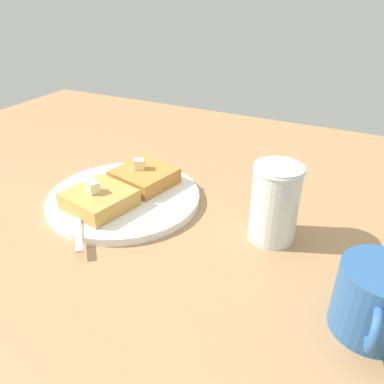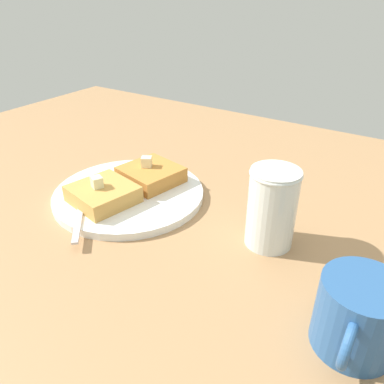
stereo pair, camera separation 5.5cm
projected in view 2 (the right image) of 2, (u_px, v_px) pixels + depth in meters
table_surface at (90, 206)px, 63.13cm from camera, size 111.88×111.88×2.69cm
plate at (129, 193)px, 62.65cm from camera, size 24.86×24.86×1.24cm
toast_slice_left at (151, 174)px, 64.71cm from camera, size 10.60×10.81×2.63cm
toast_slice_middle at (103, 194)px, 58.77cm from camera, size 10.60×10.81×2.63cm
butter_pat_primary at (147, 162)px, 64.10cm from camera, size 2.22×2.28×1.73cm
butter_pat_secondary at (97, 182)px, 57.61cm from camera, size 2.14×2.22×1.73cm
fork at (81, 208)px, 57.28cm from camera, size 12.73×11.90×0.36cm
syrup_jar at (271, 211)px, 49.67cm from camera, size 6.74×6.74×11.13cm
coffee_mug at (358, 316)px, 35.61cm from camera, size 10.69×8.07×7.78cm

